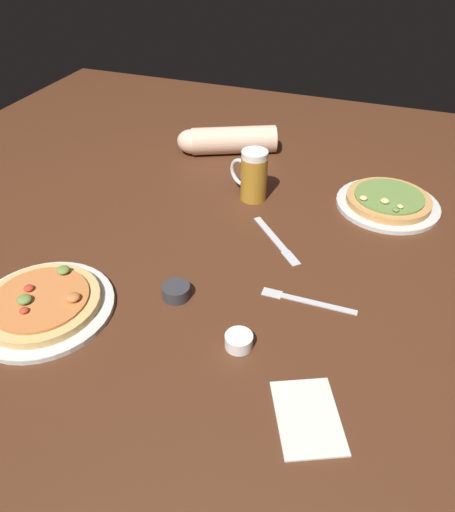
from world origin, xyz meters
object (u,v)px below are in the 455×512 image
diner_arm (224,141)px  fork_left (306,300)px  knife_right (276,240)px  napkin_folded (308,416)px  ramekin_butter (176,291)px  pizza_plate_near (42,304)px  pizza_plate_far (388,202)px  beer_mug_dark (253,175)px  ramekin_sauce (239,341)px

diner_arm → fork_left: bearing=-56.0°
knife_right → diner_arm: (-0.30, 0.43, 0.04)m
napkin_folded → knife_right: size_ratio=0.87×
ramekin_butter → diner_arm: (-0.15, 0.71, 0.03)m
fork_left → diner_arm: bearing=124.0°
pizza_plate_near → fork_left: 0.57m
pizza_plate_far → diner_arm: size_ratio=0.88×
beer_mug_dark → ramekin_sauce: bearing=-74.9°
ramekin_sauce → ramekin_butter: ramekin_butter is taller
diner_arm → knife_right: bearing=-55.1°
ramekin_sauce → knife_right: size_ratio=0.32×
beer_mug_dark → ramekin_butter: (-0.03, -0.46, -0.06)m
pizza_plate_far → fork_left: bearing=-105.6°
ramekin_sauce → diner_arm: 0.86m
pizza_plate_near → beer_mug_dark: bearing=65.1°
beer_mug_dark → pizza_plate_far: bearing=12.7°
pizza_plate_near → beer_mug_dark: size_ratio=2.05×
ramekin_sauce → fork_left: size_ratio=0.27×
napkin_folded → knife_right: napkin_folded is taller
beer_mug_dark → ramekin_butter: size_ratio=2.38×
ramekin_butter → beer_mug_dark: bearing=86.6°
fork_left → knife_right: same height
ramekin_sauce → beer_mug_dark: bearing=105.1°
beer_mug_dark → napkin_folded: bearing=-64.8°
pizza_plate_far → diner_arm: bearing=163.6°
beer_mug_dark → ramekin_sauce: beer_mug_dark is taller
fork_left → knife_right: bearing=122.0°
ramekin_butter → napkin_folded: (0.34, -0.20, -0.01)m
pizza_plate_far → napkin_folded: 0.75m
pizza_plate_near → fork_left: size_ratio=1.43×
pizza_plate_near → fork_left: pizza_plate_near is taller
pizza_plate_far → ramekin_butter: size_ratio=4.63×
pizza_plate_near → fork_left: bearing=22.6°
pizza_plate_far → diner_arm: diner_arm is taller
beer_mug_dark → fork_left: 0.46m
pizza_plate_far → fork_left: 0.48m
beer_mug_dark → knife_right: bearing=-56.2°
pizza_plate_near → pizza_plate_far: bearing=46.3°
pizza_plate_near → diner_arm: 0.85m
pizza_plate_near → knife_right: 0.58m
pizza_plate_far → knife_right: (-0.25, -0.27, -0.01)m
pizza_plate_far → napkin_folded: (-0.06, -0.75, -0.01)m
pizza_plate_near → beer_mug_dark: (0.28, 0.60, 0.06)m
beer_mug_dark → fork_left: beer_mug_dark is taller
ramekin_butter → knife_right: ramekin_butter is taller
ramekin_sauce → napkin_folded: 0.20m
ramekin_butter → knife_right: size_ratio=0.35×
napkin_folded → diner_arm: size_ratio=0.47×
pizza_plate_near → pizza_plate_far: (0.65, 0.68, -0.00)m
pizza_plate_near → pizza_plate_far: pizza_plate_near is taller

